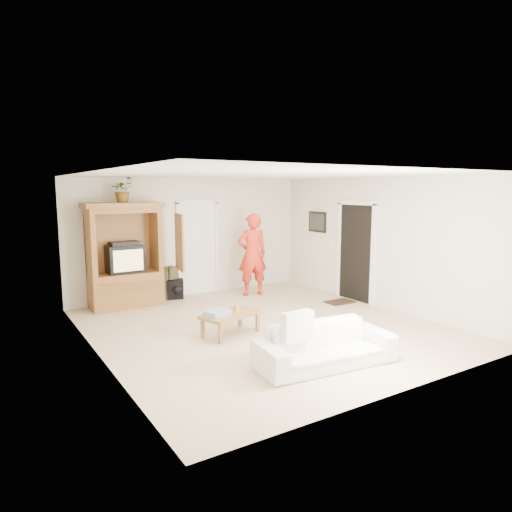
# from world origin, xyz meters

# --- Properties ---
(floor) EXTENTS (6.00, 6.00, 0.00)m
(floor) POSITION_xyz_m (0.00, 0.00, 0.00)
(floor) COLOR tan
(floor) RESTS_ON ground
(ceiling) EXTENTS (6.00, 6.00, 0.00)m
(ceiling) POSITION_xyz_m (0.00, 0.00, 2.60)
(ceiling) COLOR white
(ceiling) RESTS_ON floor
(wall_back) EXTENTS (5.50, 0.00, 5.50)m
(wall_back) POSITION_xyz_m (0.00, 3.00, 1.30)
(wall_back) COLOR silver
(wall_back) RESTS_ON floor
(wall_front) EXTENTS (5.50, 0.00, 5.50)m
(wall_front) POSITION_xyz_m (0.00, -3.00, 1.30)
(wall_front) COLOR silver
(wall_front) RESTS_ON floor
(wall_left) EXTENTS (0.00, 6.00, 6.00)m
(wall_left) POSITION_xyz_m (-2.75, 0.00, 1.30)
(wall_left) COLOR silver
(wall_left) RESTS_ON floor
(wall_right) EXTENTS (0.00, 6.00, 6.00)m
(wall_right) POSITION_xyz_m (2.75, 0.00, 1.30)
(wall_right) COLOR silver
(wall_right) RESTS_ON floor
(armoire) EXTENTS (1.82, 1.14, 2.10)m
(armoire) POSITION_xyz_m (-1.58, 2.66, 0.91)
(armoire) COLOR brown
(armoire) RESTS_ON floor
(door_back) EXTENTS (0.85, 0.05, 2.04)m
(door_back) POSITION_xyz_m (0.15, 2.97, 1.02)
(door_back) COLOR white
(door_back) RESTS_ON floor
(doorway_right) EXTENTS (0.05, 0.90, 2.04)m
(doorway_right) POSITION_xyz_m (2.73, 0.60, 1.02)
(doorway_right) COLOR black
(doorway_right) RESTS_ON floor
(framed_picture) EXTENTS (0.03, 0.60, 0.48)m
(framed_picture) POSITION_xyz_m (2.73, 1.90, 1.60)
(framed_picture) COLOR black
(framed_picture) RESTS_ON wall_right
(doormat) EXTENTS (0.60, 0.40, 0.02)m
(doormat) POSITION_xyz_m (2.30, 0.60, 0.01)
(doormat) COLOR #382316
(doormat) RESTS_ON floor
(plant) EXTENTS (0.59, 0.58, 0.49)m
(plant) POSITION_xyz_m (-1.60, 2.63, 2.35)
(plant) COLOR #4C7238
(plant) RESTS_ON armoire
(man) EXTENTS (0.75, 0.58, 1.84)m
(man) POSITION_xyz_m (1.09, 2.16, 0.92)
(man) COLOR red
(man) RESTS_ON floor
(sofa) EXTENTS (1.98, 0.95, 0.56)m
(sofa) POSITION_xyz_m (-0.23, -1.88, 0.28)
(sofa) COLOR white
(sofa) RESTS_ON floor
(coffee_table) EXTENTS (1.09, 0.79, 0.37)m
(coffee_table) POSITION_xyz_m (-0.68, -0.06, 0.32)
(coffee_table) COLOR brown
(coffee_table) RESTS_ON floor
(towel) EXTENTS (0.45, 0.40, 0.08)m
(towel) POSITION_xyz_m (-0.93, -0.06, 0.41)
(towel) COLOR #EF4FBA
(towel) RESTS_ON coffee_table
(candle) EXTENTS (0.08, 0.08, 0.10)m
(candle) POSITION_xyz_m (-0.55, -0.02, 0.42)
(candle) COLOR tan
(candle) RESTS_ON coffee_table
(backpack_black) EXTENTS (0.39, 0.30, 0.42)m
(backpack_black) POSITION_xyz_m (-0.53, 2.71, 0.21)
(backpack_black) COLOR black
(backpack_black) RESTS_ON floor
(backpack_olive) EXTENTS (0.39, 0.31, 0.69)m
(backpack_olive) POSITION_xyz_m (-0.62, 2.85, 0.34)
(backpack_olive) COLOR #47442B
(backpack_olive) RESTS_ON floor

